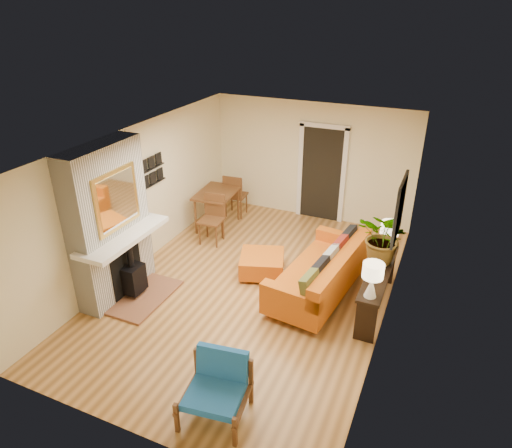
{
  "coord_description": "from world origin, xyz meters",
  "views": [
    {
      "loc": [
        2.74,
        -6.02,
        4.54
      ],
      "look_at": [
        0.0,
        0.2,
        1.15
      ],
      "focal_mm": 32.0,
      "sensor_mm": 36.0,
      "label": 1
    }
  ],
  "objects_px": {
    "sofa": "(324,273)",
    "console_table": "(378,278)",
    "blue_chair": "(218,383)",
    "houseplant": "(385,238)",
    "ottoman": "(262,263)",
    "dining_table": "(221,199)",
    "lamp_far": "(389,233)",
    "lamp_near": "(372,276)"
  },
  "relations": [
    {
      "from": "ottoman",
      "to": "lamp_near",
      "type": "relative_size",
      "value": 1.81
    },
    {
      "from": "ottoman",
      "to": "console_table",
      "type": "height_order",
      "value": "console_table"
    },
    {
      "from": "sofa",
      "to": "blue_chair",
      "type": "distance_m",
      "value": 2.92
    },
    {
      "from": "blue_chair",
      "to": "console_table",
      "type": "relative_size",
      "value": 0.46
    },
    {
      "from": "blue_chair",
      "to": "houseplant",
      "type": "height_order",
      "value": "houseplant"
    },
    {
      "from": "sofa",
      "to": "console_table",
      "type": "relative_size",
      "value": 1.3
    },
    {
      "from": "blue_chair",
      "to": "lamp_near",
      "type": "relative_size",
      "value": 1.57
    },
    {
      "from": "ottoman",
      "to": "blue_chair",
      "type": "bearing_deg",
      "value": -76.7
    },
    {
      "from": "sofa",
      "to": "ottoman",
      "type": "xyz_separation_m",
      "value": [
        -1.19,
        0.14,
        -0.17
      ]
    },
    {
      "from": "lamp_far",
      "to": "dining_table",
      "type": "bearing_deg",
      "value": 165.47
    },
    {
      "from": "blue_chair",
      "to": "houseplant",
      "type": "bearing_deg",
      "value": 66.34
    },
    {
      "from": "sofa",
      "to": "ottoman",
      "type": "height_order",
      "value": "sofa"
    },
    {
      "from": "ottoman",
      "to": "blue_chair",
      "type": "distance_m",
      "value": 3.12
    },
    {
      "from": "sofa",
      "to": "lamp_near",
      "type": "relative_size",
      "value": 4.45
    },
    {
      "from": "sofa",
      "to": "houseplant",
      "type": "relative_size",
      "value": 2.72
    },
    {
      "from": "console_table",
      "to": "lamp_far",
      "type": "height_order",
      "value": "lamp_far"
    },
    {
      "from": "lamp_far",
      "to": "houseplant",
      "type": "height_order",
      "value": "houseplant"
    },
    {
      "from": "ottoman",
      "to": "console_table",
      "type": "relative_size",
      "value": 0.53
    },
    {
      "from": "sofa",
      "to": "houseplant",
      "type": "distance_m",
      "value": 1.19
    },
    {
      "from": "dining_table",
      "to": "lamp_far",
      "type": "relative_size",
      "value": 3.51
    },
    {
      "from": "blue_chair",
      "to": "lamp_far",
      "type": "relative_size",
      "value": 1.57
    },
    {
      "from": "dining_table",
      "to": "lamp_near",
      "type": "bearing_deg",
      "value": -32.9
    },
    {
      "from": "ottoman",
      "to": "houseplant",
      "type": "bearing_deg",
      "value": 1.61
    },
    {
      "from": "console_table",
      "to": "lamp_far",
      "type": "relative_size",
      "value": 3.43
    },
    {
      "from": "lamp_near",
      "to": "lamp_far",
      "type": "distance_m",
      "value": 1.41
    },
    {
      "from": "lamp_near",
      "to": "houseplant",
      "type": "xyz_separation_m",
      "value": [
        -0.01,
        1.02,
        0.1
      ]
    },
    {
      "from": "lamp_near",
      "to": "dining_table",
      "type": "bearing_deg",
      "value": 147.1
    },
    {
      "from": "sofa",
      "to": "dining_table",
      "type": "xyz_separation_m",
      "value": [
        -2.75,
        1.54,
        0.26
      ]
    },
    {
      "from": "ottoman",
      "to": "lamp_far",
      "type": "bearing_deg",
      "value": 12.33
    },
    {
      "from": "ottoman",
      "to": "dining_table",
      "type": "xyz_separation_m",
      "value": [
        -1.56,
        1.4,
        0.43
      ]
    },
    {
      "from": "console_table",
      "to": "houseplant",
      "type": "distance_m",
      "value": 0.65
    },
    {
      "from": "ottoman",
      "to": "dining_table",
      "type": "bearing_deg",
      "value": 138.21
    },
    {
      "from": "sofa",
      "to": "lamp_near",
      "type": "xyz_separation_m",
      "value": [
        0.89,
        -0.81,
        0.66
      ]
    },
    {
      "from": "blue_chair",
      "to": "console_table",
      "type": "xyz_separation_m",
      "value": [
        1.36,
        2.81,
        0.15
      ]
    },
    {
      "from": "ottoman",
      "to": "lamp_far",
      "type": "height_order",
      "value": "lamp_far"
    },
    {
      "from": "sofa",
      "to": "lamp_far",
      "type": "xyz_separation_m",
      "value": [
        0.89,
        0.6,
        0.66
      ]
    },
    {
      "from": "dining_table",
      "to": "lamp_far",
      "type": "distance_m",
      "value": 3.78
    },
    {
      "from": "blue_chair",
      "to": "lamp_near",
      "type": "xyz_separation_m",
      "value": [
        1.36,
        2.07,
        0.64
      ]
    },
    {
      "from": "sofa",
      "to": "console_table",
      "type": "distance_m",
      "value": 0.91
    },
    {
      "from": "sofa",
      "to": "dining_table",
      "type": "height_order",
      "value": "dining_table"
    },
    {
      "from": "sofa",
      "to": "lamp_near",
      "type": "height_order",
      "value": "lamp_near"
    },
    {
      "from": "ottoman",
      "to": "lamp_near",
      "type": "xyz_separation_m",
      "value": [
        2.08,
        -0.96,
        0.84
      ]
    }
  ]
}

